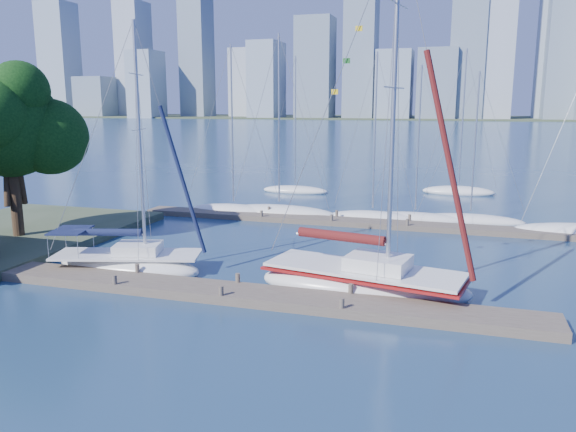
% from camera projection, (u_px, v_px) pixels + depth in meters
% --- Properties ---
extents(ground, '(700.00, 700.00, 0.00)m').
position_uv_depth(ground, '(230.00, 298.00, 23.78)').
color(ground, navy).
rests_on(ground, ground).
extents(near_dock, '(26.00, 2.00, 0.40)m').
position_uv_depth(near_dock, '(230.00, 293.00, 23.74)').
color(near_dock, '#4D4338').
rests_on(near_dock, ground).
extents(far_dock, '(30.00, 1.80, 0.36)m').
position_uv_depth(far_dock, '(349.00, 222.00, 38.18)').
color(far_dock, '#4D4338').
rests_on(far_dock, ground).
extents(far_shore, '(800.00, 100.00, 1.50)m').
position_uv_depth(far_shore, '(445.00, 118.00, 323.89)').
color(far_shore, '#38472D').
rests_on(far_shore, ground).
extents(tree, '(7.92, 7.22, 10.40)m').
position_uv_depth(tree, '(9.00, 124.00, 31.65)').
color(tree, '#2F2215').
rests_on(tree, ground).
extents(sailboat_navy, '(7.98, 4.42, 12.34)m').
position_uv_depth(sailboat_navy, '(127.00, 251.00, 27.36)').
color(sailboat_navy, white).
rests_on(sailboat_navy, ground).
extents(sailboat_maroon, '(9.58, 4.65, 15.59)m').
position_uv_depth(sailboat_maroon, '(364.00, 266.00, 24.32)').
color(sailboat_maroon, white).
rests_on(sailboat_maroon, ground).
extents(bg_boat_0, '(7.19, 4.59, 12.58)m').
position_uv_depth(bg_boat_0, '(234.00, 210.00, 42.00)').
color(bg_boat_0, white).
rests_on(bg_boat_0, ground).
extents(bg_boat_1, '(8.82, 4.91, 13.26)m').
position_uv_depth(bg_boat_1, '(279.00, 212.00, 41.27)').
color(bg_boat_1, white).
rests_on(bg_boat_1, ground).
extents(bg_boat_2, '(6.57, 3.90, 11.81)m').
position_uv_depth(bg_boat_2, '(373.00, 217.00, 39.58)').
color(bg_boat_2, white).
rests_on(bg_boat_2, ground).
extents(bg_boat_3, '(7.31, 4.33, 10.91)m').
position_uv_depth(bg_boat_3, '(415.00, 218.00, 39.24)').
color(bg_boat_3, white).
rests_on(bg_boat_3, ground).
extents(bg_boat_4, '(7.49, 3.46, 10.47)m').
position_uv_depth(bg_boat_4, '(470.00, 220.00, 38.63)').
color(bg_boat_4, white).
rests_on(bg_boat_4, ground).
extents(bg_boat_6, '(6.27, 2.20, 12.54)m').
position_uv_depth(bg_boat_6, '(295.00, 190.00, 52.03)').
color(bg_boat_6, white).
rests_on(bg_boat_6, ground).
extents(bg_boat_7, '(6.52, 2.59, 13.15)m').
position_uv_depth(bg_boat_7, '(458.00, 191.00, 51.13)').
color(bg_boat_7, white).
rests_on(bg_boat_7, ground).
extents(skyline, '(504.30, 51.31, 115.02)m').
position_uv_depth(skyline, '(489.00, 49.00, 283.63)').
color(skyline, '#8593AB').
rests_on(skyline, ground).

